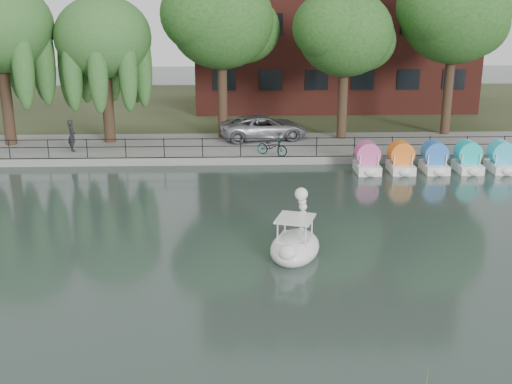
{
  "coord_description": "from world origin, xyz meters",
  "views": [
    {
      "loc": [
        -0.28,
        -19.52,
        8.64
      ],
      "look_at": [
        0.5,
        4.0,
        1.3
      ],
      "focal_mm": 45.0,
      "sensor_mm": 36.0,
      "label": 1
    }
  ],
  "objects_px": {
    "pedestrian": "(72,133)",
    "swan_boat": "(295,242)",
    "minivan": "(264,126)",
    "bicycle": "(272,146)"
  },
  "relations": [
    {
      "from": "minivan",
      "to": "swan_boat",
      "type": "bearing_deg",
      "value": 170.87
    },
    {
      "from": "pedestrian",
      "to": "swan_boat",
      "type": "xyz_separation_m",
      "value": [
        10.83,
        -13.82,
        -0.91
      ]
    },
    {
      "from": "minivan",
      "to": "swan_boat",
      "type": "height_order",
      "value": "swan_boat"
    },
    {
      "from": "bicycle",
      "to": "swan_boat",
      "type": "distance_m",
      "value": 12.61
    },
    {
      "from": "minivan",
      "to": "bicycle",
      "type": "relative_size",
      "value": 3.38
    },
    {
      "from": "minivan",
      "to": "pedestrian",
      "type": "relative_size",
      "value": 2.94
    },
    {
      "from": "pedestrian",
      "to": "bicycle",
      "type": "bearing_deg",
      "value": -121.28
    },
    {
      "from": "minivan",
      "to": "bicycle",
      "type": "height_order",
      "value": "minivan"
    },
    {
      "from": "pedestrian",
      "to": "swan_boat",
      "type": "bearing_deg",
      "value": -166.75
    },
    {
      "from": "swan_boat",
      "to": "minivan",
      "type": "bearing_deg",
      "value": 109.16
    }
  ]
}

